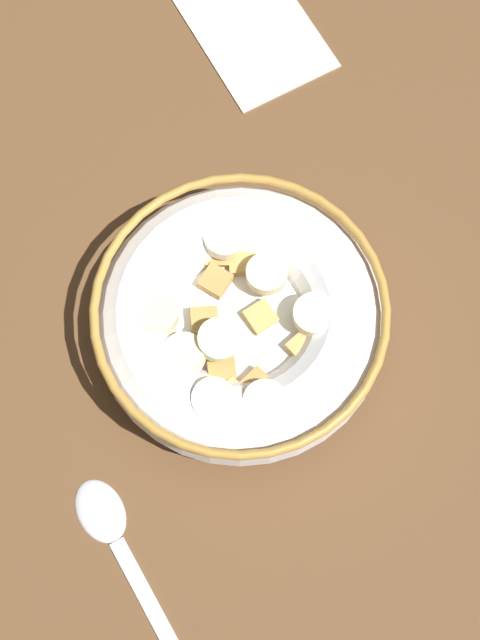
% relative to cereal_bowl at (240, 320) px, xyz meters
% --- Properties ---
extents(ground_plane, '(1.18, 1.18, 0.02)m').
position_rel_cereal_bowl_xyz_m(ground_plane, '(0.00, 0.00, -0.04)').
color(ground_plane, brown).
extents(cereal_bowl, '(0.19, 0.19, 0.06)m').
position_rel_cereal_bowl_xyz_m(cereal_bowl, '(0.00, 0.00, 0.00)').
color(cereal_bowl, white).
rests_on(cereal_bowl, ground_plane).
extents(spoon, '(0.15, 0.09, 0.01)m').
position_rel_cereal_bowl_xyz_m(spoon, '(0.01, -0.16, -0.03)').
color(spoon, silver).
rests_on(spoon, ground_plane).
extents(folded_napkin, '(0.16, 0.14, 0.00)m').
position_rel_cereal_bowl_xyz_m(folded_napkin, '(-0.14, 0.21, -0.03)').
color(folded_napkin, beige).
rests_on(folded_napkin, ground_plane).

